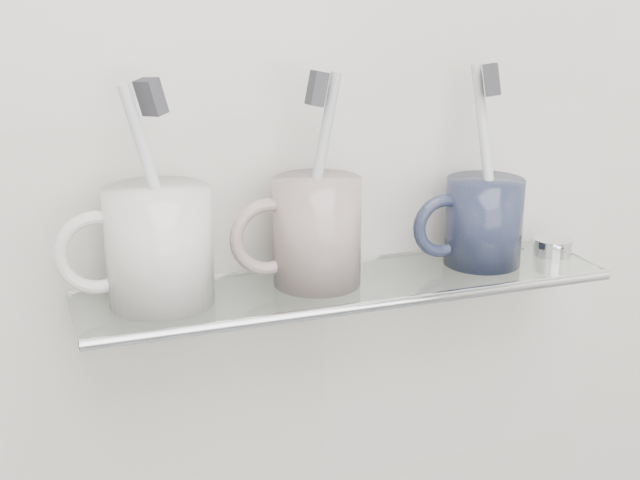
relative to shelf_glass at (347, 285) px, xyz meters
name	(u,v)px	position (x,y,z in m)	size (l,w,h in m)	color
wall_back	(325,112)	(0.00, 0.06, 0.15)	(2.50, 2.50, 0.00)	beige
shelf_glass	(347,285)	(0.00, 0.00, 0.00)	(0.50, 0.12, 0.01)	silver
shelf_rail	(370,306)	(0.00, -0.06, 0.00)	(0.01, 0.01, 0.50)	silver
bracket_left	(115,306)	(-0.21, 0.05, -0.01)	(0.02, 0.02, 0.03)	silver
bracket_right	(514,257)	(0.21, 0.05, -0.01)	(0.02, 0.02, 0.03)	silver
mug_left	(159,246)	(-0.17, 0.00, 0.06)	(0.09, 0.09, 0.10)	silver
mug_left_handle	(98,253)	(-0.22, 0.00, 0.06)	(0.07, 0.07, 0.01)	silver
toothbrush_left	(156,191)	(-0.17, 0.00, 0.10)	(0.01, 0.01, 0.19)	silver
bristles_left	(151,97)	(-0.17, 0.00, 0.19)	(0.01, 0.02, 0.03)	#34353A
mug_center	(317,232)	(-0.03, 0.00, 0.05)	(0.08, 0.08, 0.10)	silver
mug_center_handle	(268,237)	(-0.07, 0.00, 0.05)	(0.07, 0.07, 0.01)	silver
toothbrush_center	(317,178)	(-0.03, 0.00, 0.10)	(0.01, 0.01, 0.19)	#A3A7AA
bristles_center	(317,89)	(-0.03, 0.00, 0.19)	(0.01, 0.02, 0.03)	#34353A
mug_right	(484,222)	(0.15, 0.00, 0.05)	(0.08, 0.08, 0.09)	#181D32
mug_right_handle	(443,226)	(0.10, 0.00, 0.05)	(0.06, 0.06, 0.01)	#181D32
toothbrush_right	(487,164)	(0.15, 0.00, 0.10)	(0.01, 0.01, 0.19)	silver
bristles_right	(492,80)	(0.15, 0.00, 0.19)	(0.01, 0.02, 0.03)	#34353A
chrome_cap	(553,246)	(0.23, 0.00, 0.01)	(0.04, 0.04, 0.02)	silver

